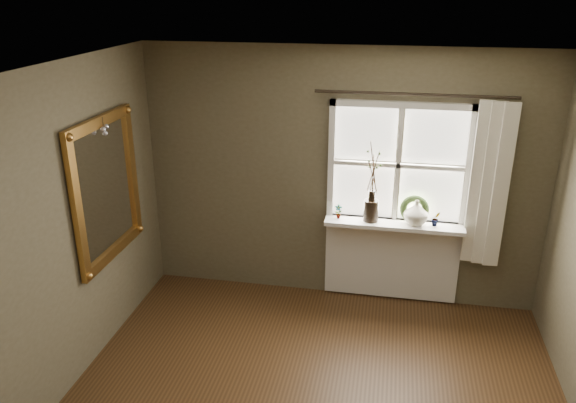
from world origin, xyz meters
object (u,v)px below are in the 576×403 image
at_px(cream_vase, 416,212).
at_px(dark_jug, 371,211).
at_px(wreath, 414,212).
at_px(gilt_mirror, 106,188).

bearing_deg(cream_vase, dark_jug, 180.00).
xyz_separation_m(wreath, gilt_mirror, (-2.70, -0.98, 0.42)).
distance_m(dark_jug, gilt_mirror, 2.50).
bearing_deg(cream_vase, wreath, 112.66).
bearing_deg(dark_jug, wreath, 5.45).
distance_m(cream_vase, gilt_mirror, 2.90).
bearing_deg(wreath, dark_jug, -171.83).
height_order(wreath, gilt_mirror, gilt_mirror).
xyz_separation_m(dark_jug, wreath, (0.42, 0.04, -0.00)).
bearing_deg(wreath, cream_vase, -64.62).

